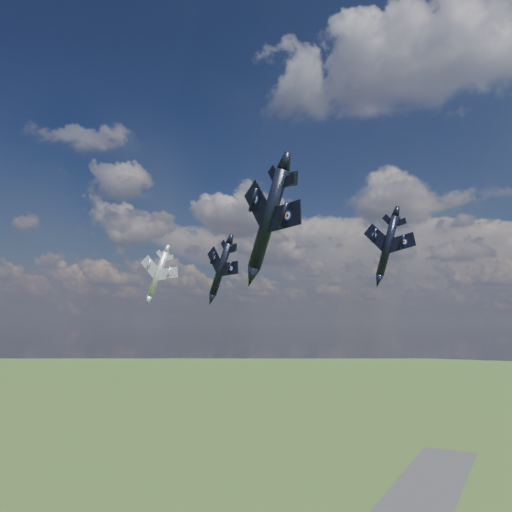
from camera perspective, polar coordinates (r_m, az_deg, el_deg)
The scene contains 4 objects.
jet_lead_navy at distance 82.70m, azimuth -4.03°, elevation -1.47°, with size 9.05×12.62×2.61m, color black, non-canonical shape.
jet_right_navy at distance 51.10m, azimuth 1.43°, elevation 4.24°, with size 10.44×14.56×3.01m, color black, non-canonical shape.
jet_high_navy at distance 93.27m, azimuth 14.81°, elevation 1.18°, with size 10.87×15.15×3.13m, color black, non-canonical shape.
jet_left_silver at distance 99.72m, azimuth -11.16°, elevation -2.05°, with size 9.13×12.72×2.63m, color #ADAFB8, non-canonical shape.
Camera 1 is at (43.41, -58.04, 70.54)m, focal length 35.00 mm.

